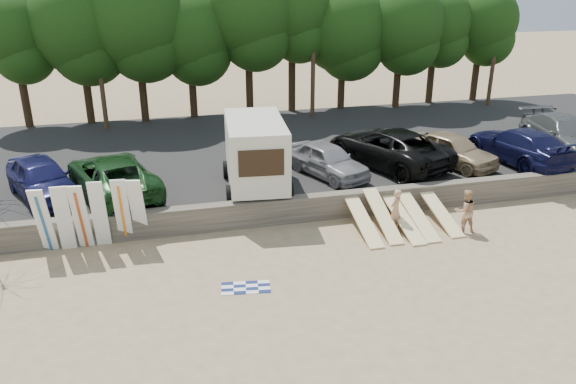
# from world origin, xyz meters

# --- Properties ---
(ground) EXTENTS (120.00, 120.00, 0.00)m
(ground) POSITION_xyz_m (0.00, 0.00, 0.00)
(ground) COLOR tan
(ground) RESTS_ON ground
(seawall) EXTENTS (44.00, 0.50, 1.00)m
(seawall) POSITION_xyz_m (0.00, 3.00, 0.50)
(seawall) COLOR #6B6356
(seawall) RESTS_ON ground
(parking_lot) EXTENTS (44.00, 14.50, 0.70)m
(parking_lot) POSITION_xyz_m (0.00, 10.50, 0.35)
(parking_lot) COLOR #282828
(parking_lot) RESTS_ON ground
(treeline) EXTENTS (32.63, 6.13, 8.90)m
(treeline) POSITION_xyz_m (-1.19, 17.46, 6.20)
(treeline) COLOR #382616
(treeline) RESTS_ON parking_lot
(utility_poles) EXTENTS (25.80, 0.26, 9.00)m
(utility_poles) POSITION_xyz_m (2.00, 16.00, 5.43)
(utility_poles) COLOR #473321
(utility_poles) RESTS_ON parking_lot
(box_trailer) EXTENTS (2.89, 4.66, 2.84)m
(box_trailer) POSITION_xyz_m (-3.59, 5.04, 2.29)
(box_trailer) COLOR beige
(box_trailer) RESTS_ON parking_lot
(car_0) EXTENTS (3.60, 5.00, 1.58)m
(car_0) POSITION_xyz_m (-11.90, 6.08, 1.49)
(car_0) COLOR #141546
(car_0) RESTS_ON parking_lot
(car_1) EXTENTS (4.21, 6.32, 1.61)m
(car_1) POSITION_xyz_m (-9.21, 5.73, 1.51)
(car_1) COLOR #133615
(car_1) RESTS_ON parking_lot
(car_2) EXTENTS (3.16, 4.55, 1.44)m
(car_2) POSITION_xyz_m (-0.32, 5.74, 1.42)
(car_2) COLOR gray
(car_2) RESTS_ON parking_lot
(car_3) EXTENTS (4.89, 6.76, 1.71)m
(car_3) POSITION_xyz_m (2.79, 6.44, 1.55)
(car_3) COLOR black
(car_3) RESTS_ON parking_lot
(car_4) EXTENTS (3.33, 4.64, 1.47)m
(car_4) POSITION_xyz_m (5.63, 5.75, 1.43)
(car_4) COLOR #9D8664
(car_4) RESTS_ON parking_lot
(car_5) EXTENTS (3.00, 5.76, 1.59)m
(car_5) POSITION_xyz_m (8.80, 5.40, 1.50)
(car_5) COLOR black
(car_5) RESTS_ON parking_lot
(car_6) EXTENTS (2.92, 5.87, 1.64)m
(car_6) POSITION_xyz_m (12.06, 6.42, 1.52)
(car_6) COLOR #4F5255
(car_6) RESTS_ON parking_lot
(surfboard_upright_0) EXTENTS (0.59, 0.84, 2.51)m
(surfboard_upright_0) POSITION_xyz_m (-11.34, 2.42, 1.26)
(surfboard_upright_0) COLOR white
(surfboard_upright_0) RESTS_ON ground
(surfboard_upright_1) EXTENTS (0.50, 0.67, 2.54)m
(surfboard_upright_1) POSITION_xyz_m (-10.70, 2.40, 1.27)
(surfboard_upright_1) COLOR white
(surfboard_upright_1) RESTS_ON ground
(surfboard_upright_2) EXTENTS (0.58, 0.79, 2.52)m
(surfboard_upright_2) POSITION_xyz_m (-10.15, 2.42, 1.26)
(surfboard_upright_2) COLOR white
(surfboard_upright_2) RESTS_ON ground
(surfboard_upright_3) EXTENTS (0.53, 0.61, 2.56)m
(surfboard_upright_3) POSITION_xyz_m (-9.55, 2.48, 1.28)
(surfboard_upright_3) COLOR white
(surfboard_upright_3) RESTS_ON ground
(surfboard_upright_4) EXTENTS (0.55, 0.68, 2.55)m
(surfboard_upright_4) POSITION_xyz_m (-8.80, 2.58, 1.27)
(surfboard_upright_4) COLOR white
(surfboard_upright_4) RESTS_ON ground
(surfboard_upright_5) EXTENTS (0.63, 0.89, 2.50)m
(surfboard_upright_5) POSITION_xyz_m (-8.27, 2.61, 1.25)
(surfboard_upright_5) COLOR white
(surfboard_upright_5) RESTS_ON ground
(surfboard_low_0) EXTENTS (0.56, 2.90, 0.91)m
(surfboard_low_0) POSITION_xyz_m (-0.29, 1.46, 0.46)
(surfboard_low_0) COLOR #FFE6A0
(surfboard_low_0) RESTS_ON ground
(surfboard_low_1) EXTENTS (0.56, 2.84, 1.10)m
(surfboard_low_1) POSITION_xyz_m (0.50, 1.53, 0.55)
(surfboard_low_1) COLOR #FFE6A0
(surfboard_low_1) RESTS_ON ground
(surfboard_low_2) EXTENTS (0.56, 2.93, 0.80)m
(surfboard_low_2) POSITION_xyz_m (1.26, 1.34, 0.40)
(surfboard_low_2) COLOR #FFE6A0
(surfboard_low_2) RESTS_ON ground
(surfboard_low_3) EXTENTS (0.56, 2.90, 0.89)m
(surfboard_low_3) POSITION_xyz_m (1.86, 1.40, 0.45)
(surfboard_low_3) COLOR #FFE6A0
(surfboard_low_3) RESTS_ON ground
(surfboard_low_4) EXTENTS (0.56, 2.91, 0.85)m
(surfboard_low_4) POSITION_xyz_m (2.89, 1.56, 0.43)
(surfboard_low_4) COLOR #FFE6A0
(surfboard_low_4) RESTS_ON ground
(beachgoer_a) EXTENTS (0.69, 0.65, 1.58)m
(beachgoer_a) POSITION_xyz_m (0.96, 1.42, 0.79)
(beachgoer_a) COLOR tan
(beachgoer_a) RESTS_ON ground
(beachgoer_b) EXTENTS (0.85, 0.69, 1.65)m
(beachgoer_b) POSITION_xyz_m (3.36, 0.62, 0.82)
(beachgoer_b) COLOR tan
(beachgoer_b) RESTS_ON ground
(cooler) EXTENTS (0.45, 0.39, 0.32)m
(cooler) POSITION_xyz_m (1.45, 2.40, 0.16)
(cooler) COLOR #268D47
(cooler) RESTS_ON ground
(gear_bag) EXTENTS (0.34, 0.30, 0.22)m
(gear_bag) POSITION_xyz_m (1.20, 2.40, 0.11)
(gear_bag) COLOR #CD5918
(gear_bag) RESTS_ON ground
(beach_towel) EXTENTS (1.70, 1.70, 0.00)m
(beach_towel) POSITION_xyz_m (-5.18, -1.35, 0.01)
(beach_towel) COLOR white
(beach_towel) RESTS_ON ground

